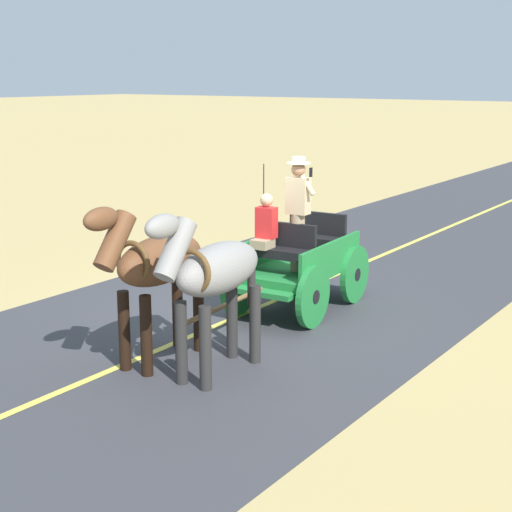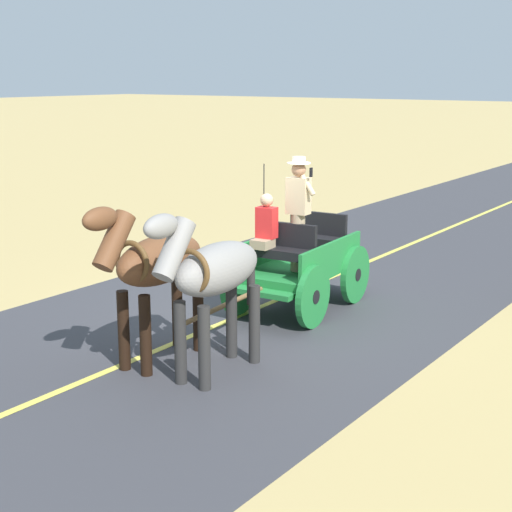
% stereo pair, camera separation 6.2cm
% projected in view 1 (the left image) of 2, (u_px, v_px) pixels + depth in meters
% --- Properties ---
extents(ground_plane, '(200.00, 200.00, 0.00)m').
position_uv_depth(ground_plane, '(257.00, 309.00, 12.62)').
color(ground_plane, tan).
extents(road_surface, '(6.56, 160.00, 0.01)m').
position_uv_depth(road_surface, '(257.00, 309.00, 12.62)').
color(road_surface, '#38383D').
rests_on(road_surface, ground).
extents(road_centre_stripe, '(0.12, 160.00, 0.00)m').
position_uv_depth(road_centre_stripe, '(257.00, 308.00, 12.62)').
color(road_centre_stripe, '#DBCC4C').
rests_on(road_centre_stripe, road_surface).
extents(horse_drawn_carriage, '(1.57, 4.52, 2.50)m').
position_uv_depth(horse_drawn_carriage, '(296.00, 260.00, 12.41)').
color(horse_drawn_carriage, '#1E7233').
rests_on(horse_drawn_carriage, ground).
extents(horse_near_side, '(0.61, 2.13, 2.21)m').
position_uv_depth(horse_near_side, '(213.00, 274.00, 9.54)').
color(horse_near_side, gray).
rests_on(horse_near_side, ground).
extents(horse_off_side, '(0.62, 2.13, 2.21)m').
position_uv_depth(horse_off_side, '(155.00, 265.00, 9.98)').
color(horse_off_side, brown).
rests_on(horse_off_side, ground).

